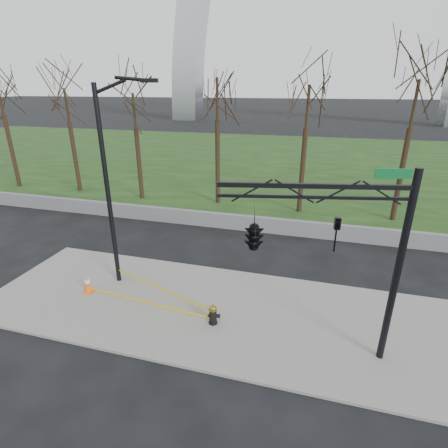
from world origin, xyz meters
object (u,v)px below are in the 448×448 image
(fire_hydrant, at_px, (213,315))
(street_light, at_px, (111,176))
(traffic_signal_mast, at_px, (282,234))
(traffic_cone, at_px, (88,285))

(fire_hydrant, height_order, street_light, street_light)
(fire_hydrant, relative_size, traffic_signal_mast, 0.13)
(street_light, bearing_deg, traffic_signal_mast, -28.72)
(traffic_cone, bearing_deg, traffic_signal_mast, -10.11)
(traffic_cone, bearing_deg, fire_hydrant, -5.74)
(traffic_cone, relative_size, street_light, 0.08)
(fire_hydrant, bearing_deg, traffic_signal_mast, -25.28)
(traffic_cone, height_order, traffic_signal_mast, traffic_signal_mast)
(fire_hydrant, distance_m, traffic_cone, 5.50)
(traffic_cone, distance_m, street_light, 4.51)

